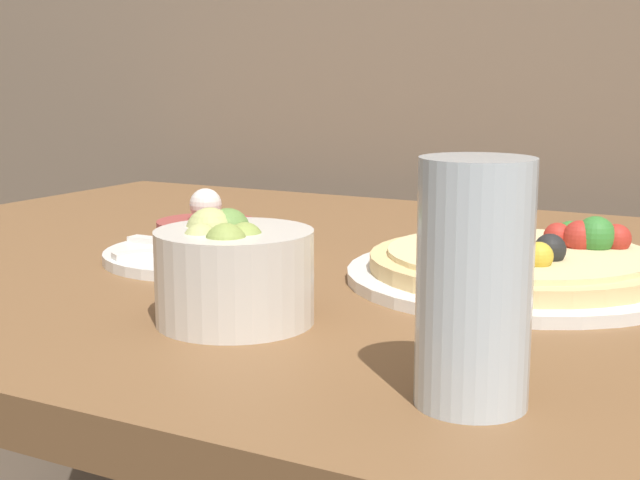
% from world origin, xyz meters
% --- Properties ---
extents(dining_table, '(1.10, 0.84, 0.77)m').
position_xyz_m(dining_table, '(0.00, 0.42, 0.66)').
color(dining_table, brown).
rests_on(dining_table, ground_plane).
extents(pizza_plate, '(0.30, 0.30, 0.06)m').
position_xyz_m(pizza_plate, '(0.23, 0.42, 0.79)').
color(pizza_plate, white).
rests_on(pizza_plate, dining_table).
extents(tartare_plate, '(0.20, 0.20, 0.07)m').
position_xyz_m(tartare_plate, '(-0.08, 0.36, 0.79)').
color(tartare_plate, white).
rests_on(tartare_plate, dining_table).
extents(small_bowl, '(0.12, 0.12, 0.08)m').
position_xyz_m(small_bowl, '(0.07, 0.19, 0.81)').
color(small_bowl, silver).
rests_on(small_bowl, dining_table).
extents(drinking_glass, '(0.06, 0.06, 0.14)m').
position_xyz_m(drinking_glass, '(0.28, 0.11, 0.84)').
color(drinking_glass, silver).
rests_on(drinking_glass, dining_table).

